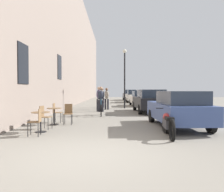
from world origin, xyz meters
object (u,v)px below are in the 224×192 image
parked_car_second (149,101)px  cafe_chair_near_toward_street (36,120)px  cafe_chair_near_toward_wall (44,116)px  pedestrian_near (98,98)px  parked_car_nearest (177,109)px  parked_car_fourth (133,96)px  pedestrian_far (102,96)px  parked_motorcycle (167,123)px  cafe_table_mid (54,113)px  street_lamp (124,71)px  cafe_table_near (40,118)px  parked_car_third (140,98)px  cafe_chair_mid_toward_wall (56,111)px  cyclist_on_bicycle (101,102)px  parked_car_fifth (129,95)px  pedestrian_mid (106,97)px  cafe_chair_mid_toward_street (68,113)px

parked_car_second → cafe_chair_near_toward_street: bearing=-122.8°
cafe_chair_near_toward_wall → pedestrian_near: 7.24m
parked_car_nearest → parked_car_fourth: (0.02, 18.74, 0.03)m
parked_car_second → parked_car_fourth: (0.14, 12.66, -0.01)m
pedestrian_far → parked_motorcycle: (2.68, -12.17, -0.56)m
pedestrian_near → parked_car_fourth: size_ratio=0.41×
cafe_table_mid → parked_car_fourth: (5.19, 18.01, 0.27)m
pedestrian_far → street_lamp: (1.90, -0.94, 2.14)m
cafe_table_near → parked_car_third: size_ratio=0.18×
street_lamp → parked_motorcycle: 11.58m
cafe_chair_mid_toward_wall → pedestrian_near: size_ratio=0.51×
cafe_chair_near_toward_wall → cyclist_on_bicycle: size_ratio=0.51×
parked_car_second → parked_car_third: size_ratio=1.07×
parked_car_nearest → parked_car_fifth: bearing=89.9°
pedestrian_near → cafe_table_near: bearing=-101.9°
parked_car_fifth → parked_car_third: bearing=-90.1°
parked_car_nearest → parked_car_third: parked_car_nearest is taller
street_lamp → parked_car_fourth: (1.63, 9.17, -2.32)m
pedestrian_far → cyclist_on_bicycle: bearing=-88.2°
pedestrian_mid → parked_car_fourth: size_ratio=0.39×
pedestrian_near → pedestrian_mid: 1.75m
pedestrian_near → cafe_chair_mid_toward_wall: bearing=-107.6°
cafe_chair_mid_toward_street → pedestrian_mid: bearing=78.7°
parked_car_second → pedestrian_near: bearing=170.5°
cafe_table_mid → pedestrian_near: (1.60, 5.93, 0.46)m
pedestrian_near → parked_car_third: 6.77m
cafe_chair_near_toward_street → parked_car_fourth: (5.14, 20.42, 0.27)m
cafe_table_mid → cyclist_on_bicycle: size_ratio=0.41×
cafe_chair_near_toward_street → cyclist_on_bicycle: 6.28m
cafe_chair_near_toward_wall → cafe_chair_mid_toward_wall: (0.02, 1.75, 0.00)m
cafe_table_mid → cafe_chair_near_toward_wall: bearing=-95.0°
cafe_table_near → parked_car_fourth: size_ratio=0.17×
cafe_chair_near_toward_street → cafe_chair_near_toward_wall: size_ratio=1.00×
pedestrian_far → parked_car_fifth: 14.97m
cyclist_on_bicycle → parked_car_fifth: 20.99m
cafe_chair_near_toward_wall → parked_motorcycle: (4.44, -1.29, -0.11)m
pedestrian_near → street_lamp: 4.11m
parked_car_fourth → cafe_chair_near_toward_street: bearing=-104.1°
cafe_chair_near_toward_wall → cafe_table_near: bearing=-83.6°
parked_car_second → cafe_table_near: bearing=-125.5°
cafe_chair_near_toward_street → pedestrian_far: (1.61, 12.19, 0.45)m
cafe_table_near → parked_car_fifth: (5.24, 26.09, 0.30)m
cafe_chair_mid_toward_wall → pedestrian_near: (1.67, 5.28, 0.47)m
cafe_table_near → cafe_chair_near_toward_wall: 0.67m
cafe_chair_mid_toward_street → street_lamp: size_ratio=0.18×
cafe_chair_mid_toward_wall → parked_car_nearest: (5.25, -1.38, 0.24)m
cafe_table_near → parked_motorcycle: (4.37, -0.63, -0.12)m
street_lamp → parked_car_third: street_lamp is taller
pedestrian_far → street_lamp: bearing=-26.4°
cafe_chair_near_toward_street → cafe_table_mid: cafe_chair_near_toward_street is taller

